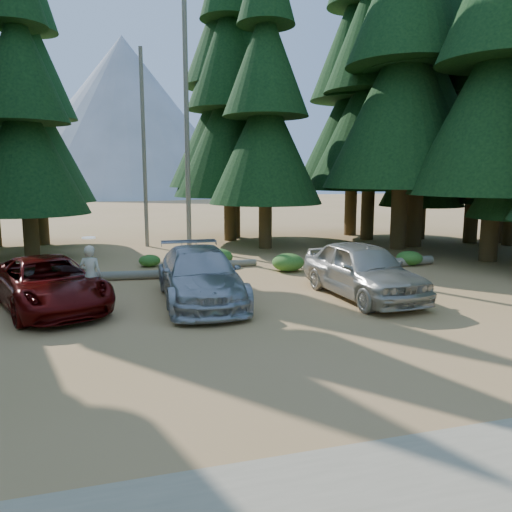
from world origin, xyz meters
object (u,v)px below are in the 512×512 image
object	(u,v)px
silver_minivan_center	(200,276)
frisbee_player	(91,276)
silver_minivan_right	(363,270)
red_pickup	(48,283)
log_mid	(215,264)
log_left	(121,276)
log_right	(375,264)

from	to	relation	value
silver_minivan_center	frisbee_player	xyz separation A→B (m)	(-3.04, -0.28, 0.22)
silver_minivan_right	frisbee_player	world-z (taller)	frisbee_player
red_pickup	silver_minivan_center	bearing A→B (deg)	-26.16
silver_minivan_right	log_mid	bearing A→B (deg)	115.56
silver_minivan_center	log_left	bearing A→B (deg)	120.93
silver_minivan_right	log_left	xyz separation A→B (m)	(-7.07, 4.66, -0.70)
silver_minivan_right	log_mid	size ratio (longest dim) A/B	1.46
red_pickup	silver_minivan_right	distance (m)	9.17
silver_minivan_center	frisbee_player	distance (m)	3.06
frisbee_player	silver_minivan_right	bearing A→B (deg)	-164.53
log_left	log_right	bearing A→B (deg)	3.45
red_pickup	log_right	bearing A→B (deg)	-6.86
log_left	log_mid	world-z (taller)	log_left
red_pickup	log_mid	distance (m)	7.50
silver_minivan_right	frisbee_player	xyz separation A→B (m)	(-7.92, 0.52, 0.16)
log_mid	log_right	distance (m)	6.42
silver_minivan_center	frisbee_player	world-z (taller)	frisbee_player
red_pickup	frisbee_player	size ratio (longest dim) A/B	2.74
log_mid	frisbee_player	bearing A→B (deg)	-129.54
silver_minivan_right	frisbee_player	bearing A→B (deg)	172.60
frisbee_player	log_left	world-z (taller)	frisbee_player
red_pickup	silver_minivan_right	world-z (taller)	silver_minivan_right
log_right	log_left	bearing A→B (deg)	170.07
red_pickup	log_mid	bearing A→B (deg)	19.70
silver_minivan_center	silver_minivan_right	distance (m)	4.95
red_pickup	silver_minivan_right	bearing A→B (deg)	-28.11
log_mid	log_left	bearing A→B (deg)	-159.53
log_left	silver_minivan_right	bearing A→B (deg)	-26.60
silver_minivan_right	log_right	size ratio (longest dim) A/B	0.88
red_pickup	silver_minivan_center	distance (m)	4.23
red_pickup	frisbee_player	distance (m)	1.39
silver_minivan_right	log_mid	xyz separation A→B (m)	(-3.38, 6.04, -0.71)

